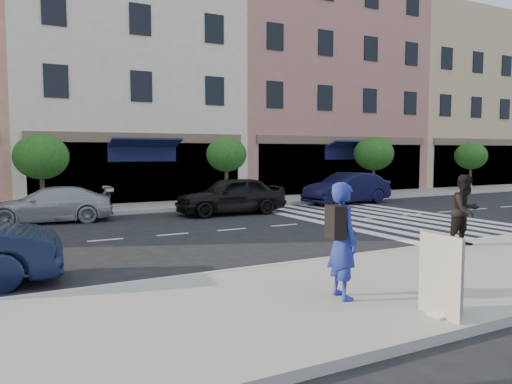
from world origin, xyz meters
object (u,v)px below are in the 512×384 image
walker (466,210)px  car_far_right (347,188)px  photographer (343,240)px  car_far_mid (231,195)px  poster_board (441,277)px  car_far_left (49,205)px

walker → car_far_right: (4.64, 10.44, -0.30)m
photographer → car_far_mid: photographer is taller
car_far_mid → walker: bearing=12.5°
photographer → poster_board: (0.67, -1.40, -0.36)m
car_far_right → poster_board: bearing=-41.7°
poster_board → photographer: bearing=118.2°
photographer → poster_board: photographer is taller
poster_board → walker: bearing=38.5°
walker → car_far_right: size_ratio=0.40×
walker → car_far_mid: bearing=102.1°
car_far_mid → car_far_right: size_ratio=0.98×
car_far_left → car_far_mid: (6.69, -0.96, 0.13)m
walker → car_far_mid: 9.82m
photographer → car_far_right: photographer is taller
walker → car_far_right: 11.43m
car_far_left → car_far_right: car_far_right is taller
car_far_right → car_far_left: bearing=-98.1°
poster_board → car_far_mid: (2.92, 13.13, 0.02)m
photographer → car_far_mid: size_ratio=0.43×
photographer → walker: bearing=-59.1°
poster_board → car_far_mid: bearing=80.2°
poster_board → car_far_left: (-3.77, 14.09, -0.10)m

